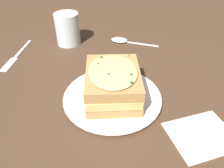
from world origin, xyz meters
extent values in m
plane|color=#473021|center=(0.00, 0.00, 0.00)|extent=(2.40, 2.40, 0.00)
cylinder|color=white|center=(-0.01, 0.00, 0.01)|extent=(0.22, 0.22, 0.01)
torus|color=white|center=(-0.01, 0.00, 0.01)|extent=(0.23, 0.23, 0.01)
cube|color=#B2844C|center=(-0.01, 0.00, 0.03)|extent=(0.15, 0.17, 0.02)
cube|color=#E0C16B|center=(-0.01, 0.00, 0.05)|extent=(0.15, 0.17, 0.02)
cube|color=#B2844C|center=(-0.01, 0.00, 0.07)|extent=(0.15, 0.17, 0.02)
ellipsoid|color=#DBBC7F|center=(-0.01, 0.00, 0.08)|extent=(0.14, 0.16, 0.01)
cube|color=#2D6028|center=(0.01, -0.06, 0.09)|extent=(0.01, 0.00, 0.00)
cube|color=#2D6028|center=(0.02, -0.03, 0.09)|extent=(0.01, 0.01, 0.00)
cube|color=#2D6028|center=(-0.03, -0.02, 0.09)|extent=(0.00, 0.01, 0.00)
cube|color=#2D6028|center=(-0.04, 0.03, 0.09)|extent=(0.00, 0.00, 0.00)
cube|color=#2D6028|center=(-0.02, 0.05, 0.09)|extent=(0.01, 0.00, 0.00)
cube|color=#2D6028|center=(0.04, 0.05, 0.09)|extent=(0.00, 0.00, 0.00)
cylinder|color=silver|center=(-0.07, 0.32, 0.05)|extent=(0.08, 0.08, 0.10)
cube|color=silver|center=(-0.22, 0.32, 0.00)|extent=(0.05, 0.11, 0.00)
cube|color=silver|center=(-0.25, 0.23, 0.00)|extent=(0.05, 0.08, 0.00)
cube|color=#333335|center=(-0.25, 0.22, 0.00)|extent=(0.02, 0.04, 0.00)
cube|color=#333335|center=(-0.26, 0.22, 0.00)|extent=(0.02, 0.04, 0.00)
cube|color=#333335|center=(-0.26, 0.22, 0.00)|extent=(0.02, 0.04, 0.00)
cube|color=silver|center=(0.17, 0.23, 0.00)|extent=(0.09, 0.07, 0.00)
ellipsoid|color=silver|center=(0.10, 0.28, 0.01)|extent=(0.07, 0.07, 0.01)
cube|color=white|center=(0.12, -0.15, 0.00)|extent=(0.13, 0.10, 0.00)
camera|label=1|loc=(-0.13, -0.37, 0.34)|focal=35.00mm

